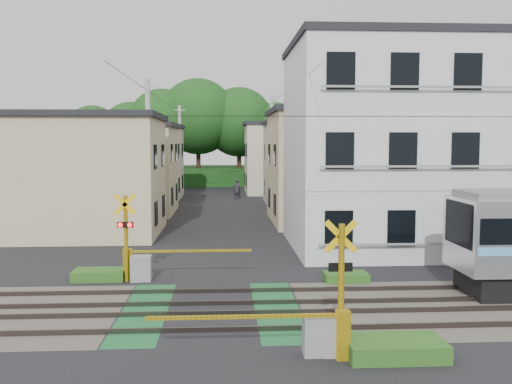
{
  "coord_description": "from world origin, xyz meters",
  "views": [
    {
      "loc": [
        0.36,
        -16.05,
        4.82
      ],
      "look_at": [
        1.57,
        5.0,
        2.97
      ],
      "focal_mm": 40.0,
      "sensor_mm": 36.0,
      "label": 1
    }
  ],
  "objects": [
    {
      "name": "crossing_signal_far",
      "position": [
        -2.59,
        3.65,
        0.71
      ],
      "size": [
        4.74,
        0.65,
        3.09
      ],
      "color": "yellow",
      "rests_on": "ground"
    },
    {
      "name": "pedestrian",
      "position": [
        1.49,
        31.81,
        0.86
      ],
      "size": [
        0.64,
        0.43,
        1.71
      ],
      "primitive_type": "imported",
      "rotation": [
        0.0,
        0.0,
        3.18
      ],
      "color": "#2B262F",
      "rests_on": "ground"
    },
    {
      "name": "tree_hill",
      "position": [
        1.54,
        47.28,
        5.78
      ],
      "size": [
        40.0,
        13.94,
        11.87
      ],
      "color": "#194316",
      "rests_on": "ground"
    },
    {
      "name": "track_bed",
      "position": [
        0.0,
        0.0,
        0.04
      ],
      "size": [
        120.0,
        120.0,
        0.14
      ],
      "color": "#47423A",
      "rests_on": "ground"
    },
    {
      "name": "houses_row",
      "position": [
        0.25,
        25.92,
        3.24
      ],
      "size": [
        22.07,
        31.35,
        6.8
      ],
      "color": "#C3B389",
      "rests_on": "ground"
    },
    {
      "name": "utility_poles",
      "position": [
        -1.05,
        23.01,
        4.08
      ],
      "size": [
        7.9,
        42.0,
        8.0
      ],
      "color": "#A5A5A0",
      "rests_on": "ground"
    },
    {
      "name": "crossing_signal_near",
      "position": [
        2.59,
        -3.65,
        0.71
      ],
      "size": [
        4.74,
        0.65,
        3.09
      ],
      "color": "yellow",
      "rests_on": "ground"
    },
    {
      "name": "catenary",
      "position": [
        6.0,
        0.03,
        3.7
      ],
      "size": [
        60.0,
        5.04,
        7.0
      ],
      "color": "#2D2D33",
      "rests_on": "ground"
    },
    {
      "name": "apartment_block",
      "position": [
        8.5,
        9.49,
        4.66
      ],
      "size": [
        10.2,
        8.36,
        9.3
      ],
      "color": "silver",
      "rests_on": "ground"
    },
    {
      "name": "weed_patches",
      "position": [
        1.76,
        -0.09,
        0.18
      ],
      "size": [
        10.25,
        8.8,
        0.4
      ],
      "color": "#2D5E1E",
      "rests_on": "ground"
    },
    {
      "name": "ground",
      "position": [
        0.0,
        0.0,
        0.0
      ],
      "size": [
        120.0,
        120.0,
        0.0
      ],
      "primitive_type": "plane",
      "color": "black"
    }
  ]
}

